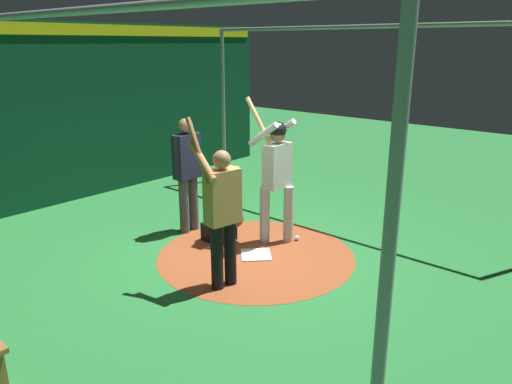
{
  "coord_description": "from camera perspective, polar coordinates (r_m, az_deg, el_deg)",
  "views": [
    {
      "loc": [
        4.22,
        -4.84,
        2.92
      ],
      "look_at": [
        0.0,
        0.0,
        0.95
      ],
      "focal_mm": 34.31,
      "sensor_mm": 36.0,
      "label": 1
    }
  ],
  "objects": [
    {
      "name": "batter",
      "position": [
        7.16,
        2.4,
        2.58
      ],
      "size": [
        0.68,
        0.49,
        2.17
      ],
      "color": "#BCBCC0",
      "rests_on": "ground"
    },
    {
      "name": "catcher",
      "position": [
        7.45,
        -4.1,
        -3.11
      ],
      "size": [
        0.58,
        0.4,
        0.92
      ],
      "color": "black",
      "rests_on": "ground"
    },
    {
      "name": "home_plate",
      "position": [
        7.05,
        0.0,
        -7.31
      ],
      "size": [
        0.59,
        0.59,
        0.01
      ],
      "primitive_type": "cube",
      "rotation": [
        0.0,
        0.0,
        0.79
      ],
      "color": "white",
      "rests_on": "dirt_circle"
    },
    {
      "name": "back_wall",
      "position": [
        9.99,
        -19.74,
        8.82
      ],
      "size": [
        0.22,
        9.42,
        3.29
      ],
      "color": "#0C3D26",
      "rests_on": "ground"
    },
    {
      "name": "visitor",
      "position": [
        5.85,
        -3.99,
        -2.06
      ],
      "size": [
        0.59,
        0.51,
        2.09
      ],
      "rotation": [
        0.0,
        0.0,
        -0.17
      ],
      "color": "black",
      "rests_on": "ground"
    },
    {
      "name": "umpire",
      "position": [
        7.71,
        -8.02,
        2.69
      ],
      "size": [
        0.23,
        0.49,
        1.82
      ],
      "color": "#4C4C51",
      "rests_on": "ground"
    },
    {
      "name": "baseball_0",
      "position": [
        6.6,
        -4.17,
        -8.83
      ],
      "size": [
        0.07,
        0.07,
        0.07
      ],
      "primitive_type": "sphere",
      "color": "white",
      "rests_on": "dirt_circle"
    },
    {
      "name": "dirt_circle",
      "position": [
        7.05,
        0.0,
        -7.38
      ],
      "size": [
        2.81,
        2.81,
        0.01
      ],
      "primitive_type": "cylinder",
      "color": "#9E4C28",
      "rests_on": "ground"
    },
    {
      "name": "baseball_1",
      "position": [
        7.57,
        4.8,
        -5.35
      ],
      "size": [
        0.07,
        0.07,
        0.07
      ],
      "primitive_type": "sphere",
      "color": "white",
      "rests_on": "dirt_circle"
    },
    {
      "name": "ground_plane",
      "position": [
        7.05,
        0.0,
        -7.4
      ],
      "size": [
        25.42,
        25.42,
        0.0
      ],
      "primitive_type": "plane",
      "color": "#287A38"
    },
    {
      "name": "cage_frame",
      "position": [
        6.45,
        0.0,
        11.29
      ],
      "size": [
        6.47,
        5.27,
        3.2
      ],
      "color": "gray",
      "rests_on": "ground"
    }
  ]
}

